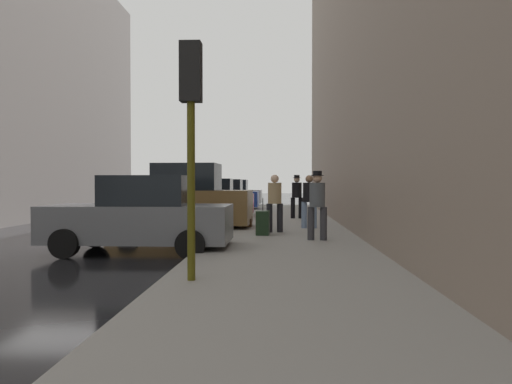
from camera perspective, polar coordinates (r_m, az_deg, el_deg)
name	(u,v)px	position (r m, az deg, el deg)	size (l,w,h in m)	color
ground_plane	(56,245)	(14.14, -21.85, -5.60)	(120.00, 120.00, 0.00)	black
sidewalk	(285,243)	(12.88, 3.38, -5.84)	(4.00, 40.00, 0.15)	gray
parked_gray_coupe	(141,216)	(11.83, -13.00, -2.72)	(4.21, 2.08, 1.79)	slate
parked_bronze_suv	(183,200)	(16.69, -8.38, -0.95)	(4.67, 2.20, 2.25)	brown
parked_red_hatchback	(207,200)	(22.22, -5.63, -0.90)	(4.21, 2.08, 1.79)	#B2191E
parked_blue_sedan	(222,196)	(28.04, -3.92, -0.47)	(4.23, 2.12, 1.79)	navy
parked_silver_sedan	(230,194)	(32.92, -2.95, -0.23)	(4.24, 2.13, 1.79)	#B7BABF
fire_hydrant	(245,210)	(20.43, -1.27, -2.06)	(0.42, 0.22, 0.70)	red
traffic_light	(191,108)	(7.69, -7.44, 9.49)	(0.32, 0.32, 3.60)	#514C0F
pedestrian_in_tan_coat	(275,200)	(14.82, 2.15, -0.93)	(0.53, 0.48, 1.71)	black
pedestrian_with_fedora	(297,194)	(20.50, 4.69, -0.26)	(0.51, 0.42, 1.78)	black
pedestrian_in_jeans	(309,199)	(16.20, 6.09, -0.75)	(0.51, 0.41, 1.71)	#728CB2
pedestrian_with_beanie	(317,202)	(12.87, 7.02, -1.11)	(0.52, 0.45, 1.78)	#333338
rolling_suitcase	(263,223)	(14.10, 0.79, -3.53)	(0.38, 0.57, 1.04)	black
duffel_bag	(247,223)	(16.61, -1.03, -3.51)	(0.32, 0.44, 0.28)	#472D19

